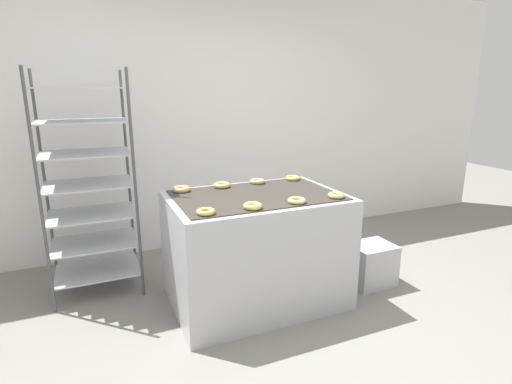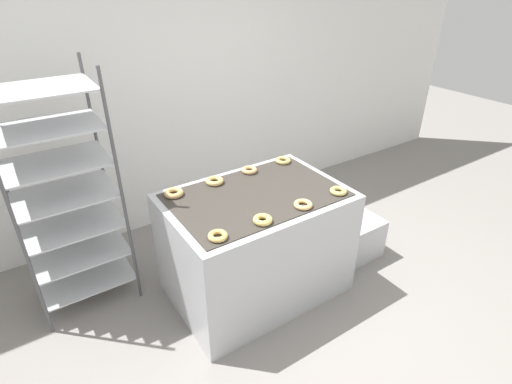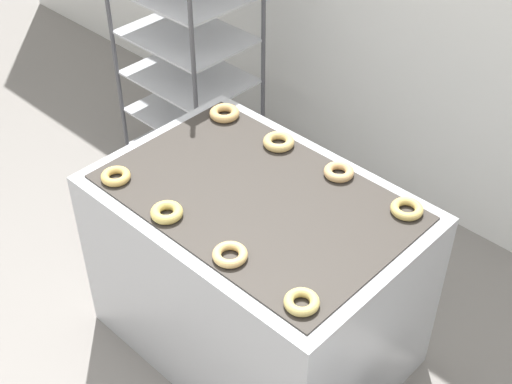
# 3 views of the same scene
# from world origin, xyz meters

# --- Properties ---
(ground_plane) EXTENTS (14.00, 14.00, 0.00)m
(ground_plane) POSITION_xyz_m (0.00, 0.00, 0.00)
(ground_plane) COLOR gray
(wall_back) EXTENTS (8.00, 0.05, 2.80)m
(wall_back) POSITION_xyz_m (0.00, 2.12, 1.40)
(wall_back) COLOR white
(wall_back) RESTS_ON ground_plane
(fryer_machine) EXTENTS (1.33, 0.91, 0.89)m
(fryer_machine) POSITION_xyz_m (0.00, 0.70, 0.45)
(fryer_machine) COLOR #B7BABF
(fryer_machine) RESTS_ON ground_plane
(baking_rack_cart) EXTENTS (0.69, 0.53, 1.83)m
(baking_rack_cart) POSITION_xyz_m (-1.18, 1.39, 0.93)
(baking_rack_cart) COLOR #4C4C51
(baking_rack_cart) RESTS_ON ground_plane
(glaze_bin) EXTENTS (0.37, 0.31, 0.37)m
(glaze_bin) POSITION_xyz_m (1.04, 0.56, 0.18)
(glaze_bin) COLOR #B7BABF
(glaze_bin) RESTS_ON ground_plane
(donut_near_left) EXTENTS (0.12, 0.12, 0.03)m
(donut_near_left) POSITION_xyz_m (-0.49, 0.38, 0.91)
(donut_near_left) COLOR #DCB35E
(donut_near_left) RESTS_ON fryer_machine
(donut_near_midleft) EXTENTS (0.13, 0.13, 0.04)m
(donut_near_midleft) POSITION_xyz_m (-0.17, 0.37, 0.91)
(donut_near_midleft) COLOR #D6BD61
(donut_near_midleft) RESTS_ON fryer_machine
(donut_near_midright) EXTENTS (0.13, 0.13, 0.03)m
(donut_near_midright) POSITION_xyz_m (0.18, 0.38, 0.91)
(donut_near_midright) COLOR #E3BB71
(donut_near_midright) RESTS_ON fryer_machine
(donut_near_right) EXTENTS (0.12, 0.12, 0.03)m
(donut_near_right) POSITION_xyz_m (0.52, 0.39, 0.91)
(donut_near_right) COLOR #D5BD68
(donut_near_right) RESTS_ON fryer_machine
(donut_far_left) EXTENTS (0.14, 0.14, 0.04)m
(donut_far_left) POSITION_xyz_m (-0.51, 1.02, 0.91)
(donut_far_left) COLOR tan
(donut_far_left) RESTS_ON fryer_machine
(donut_far_midleft) EXTENTS (0.14, 0.14, 0.04)m
(donut_far_midleft) POSITION_xyz_m (-0.17, 1.03, 0.91)
(donut_far_midleft) COLOR #D9B56C
(donut_far_midleft) RESTS_ON fryer_machine
(donut_far_midright) EXTENTS (0.13, 0.13, 0.04)m
(donut_far_midright) POSITION_xyz_m (0.16, 1.04, 0.91)
(donut_far_midright) COLOR tan
(donut_far_midright) RESTS_ON fryer_machine
(donut_far_right) EXTENTS (0.13, 0.13, 0.03)m
(donut_far_right) POSITION_xyz_m (0.50, 1.04, 0.91)
(donut_far_right) COLOR #D5B864
(donut_far_right) RESTS_ON fryer_machine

